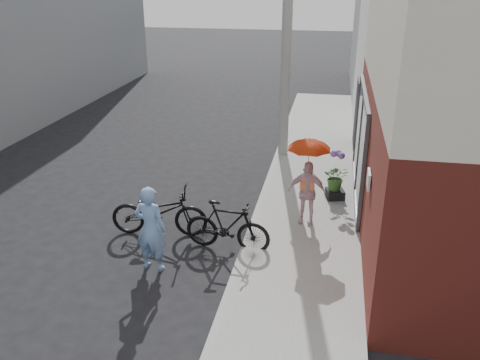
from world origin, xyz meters
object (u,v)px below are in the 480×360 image
(bike_left, at_px, (159,212))
(kimono_woman, at_px, (307,192))
(bike_right, at_px, (227,226))
(planter, at_px, (335,194))
(officer, at_px, (151,229))
(utility_pole, at_px, (287,36))

(bike_left, distance_m, kimono_woman, 3.12)
(bike_right, height_order, planter, bike_right)
(officer, bearing_deg, bike_right, -135.39)
(officer, relative_size, bike_left, 0.83)
(utility_pole, xyz_separation_m, kimono_woman, (0.95, -4.26, -2.69))
(bike_left, bearing_deg, planter, -63.81)
(utility_pole, height_order, kimono_woman, utility_pole)
(utility_pole, bearing_deg, bike_left, -111.40)
(bike_left, bearing_deg, bike_right, -109.30)
(kimono_woman, height_order, planter, kimono_woman)
(bike_right, relative_size, kimono_woman, 1.24)
(utility_pole, relative_size, bike_right, 4.07)
(bike_right, bearing_deg, utility_pole, 0.23)
(officer, bearing_deg, kimono_woman, -133.34)
(officer, height_order, bike_right, officer)
(bike_right, bearing_deg, officer, 132.74)
(officer, xyz_separation_m, planter, (3.28, 3.55, -0.60))
(utility_pole, bearing_deg, bike_right, -95.18)
(bike_right, bearing_deg, bike_left, 82.21)
(bike_right, xyz_separation_m, planter, (2.06, 2.62, -0.29))
(officer, bearing_deg, planter, -125.43)
(bike_left, xyz_separation_m, planter, (3.58, 2.27, -0.30))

